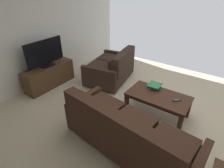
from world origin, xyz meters
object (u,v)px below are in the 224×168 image
object	(u,v)px
coffee_table	(158,98)
tv_stand	(49,76)
tv_remote	(177,100)
sofa_main	(126,133)
book_stack	(155,86)
flat_tv	(45,53)
loveseat_near	(112,68)

from	to	relation	value
coffee_table	tv_stand	bearing A→B (deg)	10.17
coffee_table	tv_remote	xyz separation A→B (m)	(-0.33, -0.02, 0.08)
sofa_main	tv_stand	bearing A→B (deg)	-13.75
sofa_main	book_stack	distance (m)	1.29
sofa_main	coffee_table	world-z (taller)	sofa_main
tv_remote	tv_stand	bearing A→B (deg)	9.37
book_stack	flat_tv	bearing A→B (deg)	15.28
coffee_table	sofa_main	bearing A→B (deg)	88.02
coffee_table	book_stack	xyz separation A→B (m)	(0.17, -0.20, 0.11)
sofa_main	coffee_table	xyz separation A→B (m)	(-0.04, -1.09, 0.01)
coffee_table	tv_remote	bearing A→B (deg)	-176.89
tv_stand	tv_remote	world-z (taller)	tv_stand
tv_stand	tv_remote	distance (m)	2.96
coffee_table	book_stack	world-z (taller)	book_stack
tv_remote	book_stack	bearing A→B (deg)	-19.66
tv_stand	book_stack	distance (m)	2.52
coffee_table	flat_tv	world-z (taller)	flat_tv
loveseat_near	tv_stand	distance (m)	1.55
book_stack	tv_remote	world-z (taller)	book_stack
flat_tv	tv_remote	xyz separation A→B (m)	(-2.92, -0.48, -0.40)
sofa_main	tv_stand	distance (m)	2.63
book_stack	sofa_main	bearing A→B (deg)	95.71
flat_tv	book_stack	world-z (taller)	flat_tv
tv_stand	tv_remote	bearing A→B (deg)	-170.63
sofa_main	flat_tv	world-z (taller)	flat_tv
loveseat_near	flat_tv	bearing A→B (deg)	45.17
sofa_main	tv_stand	world-z (taller)	sofa_main
loveseat_near	coffee_table	size ratio (longest dim) A/B	1.26
sofa_main	tv_stand	size ratio (longest dim) A/B	1.70
tv_remote	loveseat_near	bearing A→B (deg)	-18.56
coffee_table	flat_tv	xyz separation A→B (m)	(2.59, 0.47, 0.48)
tv_remote	sofa_main	bearing A→B (deg)	71.54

